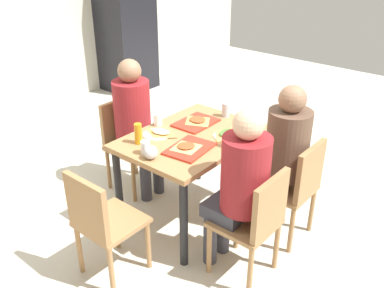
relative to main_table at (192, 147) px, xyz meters
The scene contains 24 objects.
ground_plane 0.66m from the main_table, ahead, with size 10.00×10.00×0.02m, color beige.
main_table is the anchor object (origin of this frame).
chair_near_left 0.85m from the main_table, 109.58° to the right, with size 0.40×0.40×0.83m.
chair_near_right 0.85m from the main_table, 70.42° to the right, with size 0.40×0.40×0.83m.
chair_far_side 0.80m from the main_table, 90.00° to the left, with size 0.40×0.40×0.83m.
chair_left_end 0.96m from the main_table, behind, with size 0.40×0.40×0.83m.
person_in_red 0.71m from the main_table, 113.41° to the right, with size 0.32×0.42×1.24m.
person_in_brown_jacket 0.71m from the main_table, 66.59° to the right, with size 0.32×0.42×1.24m.
person_far_side 0.65m from the main_table, 90.00° to the left, with size 0.32×0.42×1.24m.
tray_red_near 0.27m from the main_table, 144.36° to the right, with size 0.36×0.26×0.02m, color red.
tray_red_far 0.26m from the main_table, 31.57° to the left, with size 0.36×0.26×0.02m, color red.
paper_plate_center 0.30m from the main_table, 127.27° to the left, with size 0.22×0.22×0.01m, color white.
paper_plate_near_edge 0.30m from the main_table, 52.73° to the right, with size 0.22×0.22×0.01m, color white.
pizza_slice_a 0.27m from the main_table, 150.28° to the right, with size 0.25×0.25×0.02m.
pizza_slice_b 0.28m from the main_table, 28.87° to the left, with size 0.23×0.25×0.02m.
pizza_slice_c 0.27m from the main_table, 124.59° to the left, with size 0.18×0.24×0.02m.
pizza_slice_d 0.30m from the main_table, 49.09° to the right, with size 0.25×0.19×0.02m.
plastic_cup_a 0.37m from the main_table, 94.69° to the left, with size 0.07×0.07×0.10m, color white.
plastic_cup_b 0.37m from the main_table, 85.31° to the right, with size 0.07×0.07×0.10m, color white.
plastic_cup_c 0.48m from the main_table, behind, with size 0.07×0.07×0.10m, color white.
soda_can 0.50m from the main_table, ahead, with size 0.07×0.07×0.12m, color #B7BCC6.
condiment_bottle 0.46m from the main_table, 148.76° to the left, with size 0.06×0.06×0.16m, color orange.
foil_bundle 0.50m from the main_table, behind, with size 0.10×0.10×0.10m, color silver.
drink_fridge 3.45m from the main_table, 56.02° to the left, with size 0.70×0.60×1.90m, color black.
Camera 1 is at (-2.32, -1.94, 2.21)m, focal length 40.13 mm.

